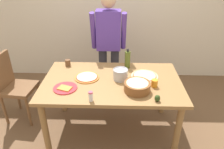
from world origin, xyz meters
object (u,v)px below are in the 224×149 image
Objects in this scene: chair_wooden_left at (13,84)px; pizza_raw_on_board at (145,76)px; dining_table at (112,87)px; person_cook at (109,43)px; pizza_cooked_on_tray at (87,77)px; salt_shaker at (91,96)px; cup_orange at (154,83)px; popcorn_bowl at (137,86)px; plate_with_slice at (65,88)px; avocado at (157,98)px; steel_pot at (121,74)px; olive_oil_bottle at (128,60)px; cup_small_brown at (68,63)px.

chair_wooden_left is 2.97× the size of pizza_raw_on_board.
dining_table is 1.35m from chair_wooden_left.
person_cook is at bearing 124.89° from pizza_raw_on_board.
pizza_cooked_on_tray is 2.74× the size of salt_shaker.
person_cook reaches higher than cup_orange.
chair_wooden_left is 1.68m from popcorn_bowl.
pizza_raw_on_board is 0.34m from popcorn_bowl.
plate_with_slice is 0.98m from avocado.
pizza_raw_on_board is 1.23× the size of plate_with_slice.
steel_pot is 1.64× the size of salt_shaker.
popcorn_bowl reaches higher than salt_shaker.
person_cook reaches higher than popcorn_bowl.
olive_oil_bottle is at bearing 62.73° from salt_shaker.
plate_with_slice is 3.06× the size of cup_small_brown.
pizza_cooked_on_tray reaches higher than dining_table.
cup_small_brown is (-0.59, 0.37, 0.13)m from dining_table.
cup_small_brown is 0.80× the size of salt_shaker.
person_cook reaches higher than avocado.
salt_shaker is (-0.38, -0.75, -0.06)m from olive_oil_bottle.
dining_table is 0.99× the size of person_cook.
person_cook is 9.34× the size of steel_pot.
salt_shaker reaches higher than pizza_cooked_on_tray.
plate_with_slice is 1.02× the size of olive_oil_bottle.
chair_wooden_left is 3.39× the size of popcorn_bowl.
popcorn_bowl is at bearing -33.91° from cup_small_brown.
avocado is (1.05, -0.76, -0.01)m from cup_small_brown.
dining_table is 0.62m from avocado.
olive_oil_bottle is 0.84m from salt_shaker.
chair_wooden_left reaches higher than salt_shaker.
cup_orange is (0.77, -0.17, 0.03)m from pizza_cooked_on_tray.
dining_table is at bearing -119.34° from olive_oil_bottle.
popcorn_bowl is at bearing -1.29° from plate_with_slice.
chair_wooden_left is 11.18× the size of cup_orange.
steel_pot is at bearing -26.06° from cup_small_brown.
popcorn_bowl is (0.78, -0.02, 0.05)m from plate_with_slice.
popcorn_bowl reaches higher than cup_orange.
pizza_raw_on_board is at bearing -15.26° from cup_small_brown.
popcorn_bowl is at bearing -24.61° from pizza_cooked_on_tray.
cup_orange is 1.17m from cup_small_brown.
pizza_raw_on_board is 4.58× the size of avocado.
steel_pot is at bearing 17.16° from dining_table.
popcorn_bowl is 0.26m from avocado.
salt_shaker is (-0.13, -1.17, -0.13)m from person_cook.
pizza_raw_on_board is at bearing 41.15° from salt_shaker.
cup_small_brown is at bearing 9.59° from chair_wooden_left.
cup_orange reaches higher than dining_table.
cup_orange is 0.73m from salt_shaker.
person_cook is 0.75m from steel_pot.
olive_oil_bottle is (-0.09, 0.55, 0.05)m from popcorn_bowl.
cup_small_brown is at bearing 116.87° from salt_shaker.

